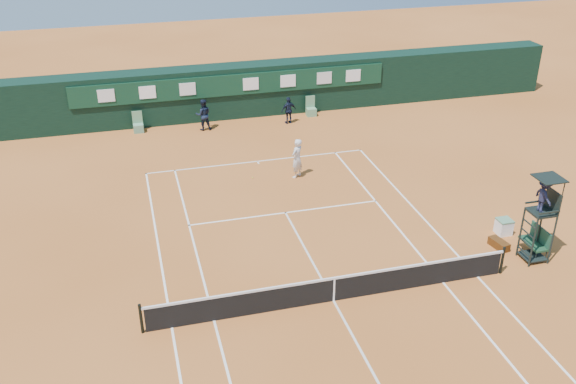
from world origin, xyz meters
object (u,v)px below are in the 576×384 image
at_px(tennis_net, 334,289).
at_px(cooler, 504,226).
at_px(player, 297,158).
at_px(umpire_chair, 543,202).
at_px(player_bench, 536,240).

distance_m(tennis_net, cooler, 8.40).
distance_m(tennis_net, player, 9.80).
distance_m(umpire_chair, player, 11.41).
xyz_separation_m(umpire_chair, player_bench, (0.35, 0.36, -1.86)).
bearing_deg(player_bench, cooler, 102.71).
distance_m(umpire_chair, player_bench, 1.93).
height_order(tennis_net, player, player).
bearing_deg(umpire_chair, tennis_net, -176.44).
relative_size(umpire_chair, player, 1.78).
relative_size(player_bench, player, 0.62).
distance_m(cooler, player, 9.80).
relative_size(cooler, player, 0.34).
bearing_deg(tennis_net, umpire_chair, 3.56).
relative_size(tennis_net, player, 6.71).
bearing_deg(tennis_net, cooler, 17.07).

